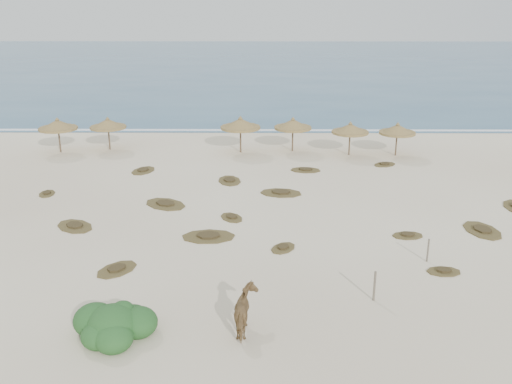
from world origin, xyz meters
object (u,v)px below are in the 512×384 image
at_px(palapa_0, 58,125).
at_px(bush, 113,325).
at_px(palapa_1, 108,124).
at_px(horse, 246,312).

xyz_separation_m(palapa_0, bush, (10.23, -24.99, -1.67)).
bearing_deg(palapa_1, palapa_0, -167.05).
height_order(horse, bush, horse).
height_order(palapa_1, horse, palapa_1).
bearing_deg(palapa_0, horse, -58.71).
relative_size(palapa_1, horse, 1.89).
relative_size(palapa_0, palapa_1, 0.90).
distance_m(palapa_1, horse, 27.95).
bearing_deg(bush, horse, 3.87).
relative_size(horse, bush, 0.63).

